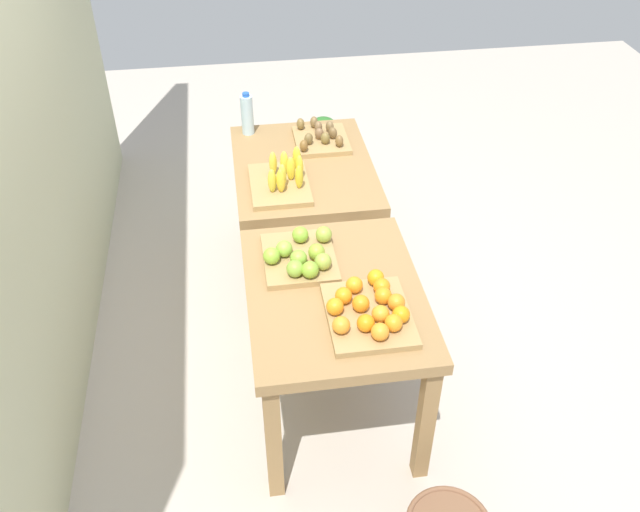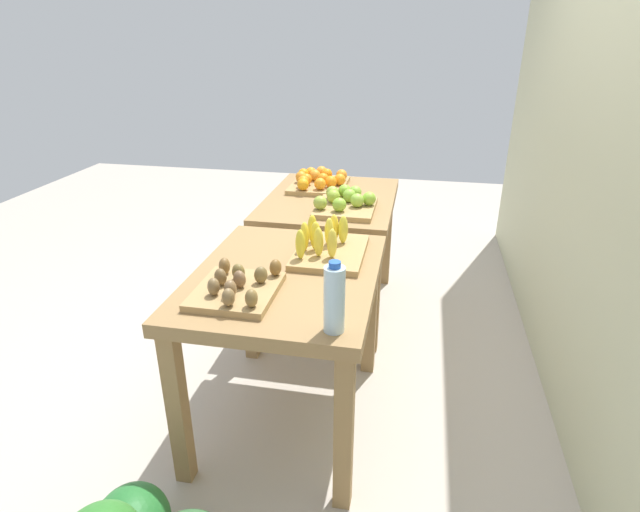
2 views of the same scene
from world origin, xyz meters
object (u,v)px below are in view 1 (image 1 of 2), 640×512
Objects in this scene: watermelon_pile at (322,166)px; display_table_left at (334,309)px; apple_bin at (301,256)px; display_table_right at (304,181)px; water_bottle at (247,114)px; banana_crate at (282,179)px; orange_bin at (370,310)px; kiwi_bin at (320,138)px.

display_table_left is at bearing 172.92° from watermelon_pile.
watermelon_pile is (1.87, -0.38, -0.65)m from apple_bin.
water_bottle is at bearing 34.52° from display_table_right.
apple_bin is at bearing -178.46° from banana_crate.
display_table_left is 1.59m from water_bottle.
apple_bin is 1.34m from water_bottle.
orange_bin reaches higher than display_table_right.
display_table_left is 2.30× the size of orange_bin.
banana_crate is at bearing 13.51° from orange_bin.
display_table_right is 0.31m from kiwi_bin.
watermelon_pile is at bearing -11.64° from apple_bin.
water_bottle is at bearing 7.06° from apple_bin.
orange_bin is 1.26× the size of kiwi_bin.
display_table_left is 0.30m from apple_bin.
apple_bin is 0.68m from banana_crate.
orange_bin is (-1.32, -0.12, 0.16)m from display_table_right.
orange_bin is 1.79m from water_bottle.
apple_bin is at bearing 168.36° from watermelon_pile.
display_table_right is 0.93m from apple_bin.
display_table_right is at bearing 0.00° from display_table_left.
apple_bin is at bearing 30.58° from orange_bin.
watermelon_pile is at bearing -3.50° from orange_bin.
water_bottle reaches higher than watermelon_pile.
apple_bin reaches higher than kiwi_bin.
orange_bin is 1.55m from kiwi_bin.
water_bottle reaches higher than display_table_left.
watermelon_pile is at bearing -9.60° from kiwi_bin.
apple_bin is (0.22, 0.13, 0.16)m from display_table_left.
kiwi_bin is (1.36, -0.14, 0.15)m from display_table_left.
orange_bin is at bearing 179.39° from kiwi_bin.
banana_crate is 0.67m from water_bottle.
display_table_right is 1.11m from watermelon_pile.
banana_crate is (1.10, 0.26, 0.00)m from orange_bin.
banana_crate reaches higher than display_table_left.
kiwi_bin is at bearing -12.92° from apple_bin.
water_bottle is (0.19, 0.43, 0.09)m from kiwi_bin.
orange_bin reaches higher than watermelon_pile.
display_table_left is 1.00× the size of display_table_right.
display_table_right is 2.30× the size of orange_bin.
display_table_left is 1.37m from kiwi_bin.
orange_bin reaches higher than display_table_left.
watermelon_pile is (1.18, -0.40, -0.65)m from banana_crate.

